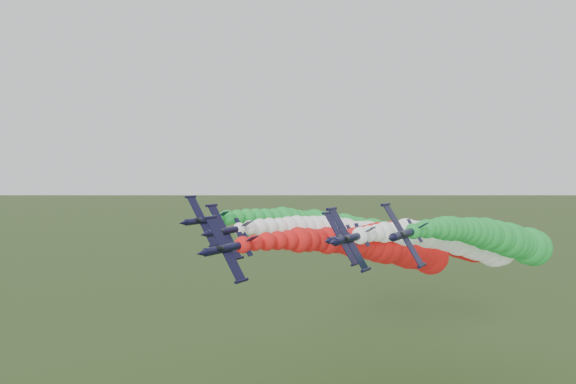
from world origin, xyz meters
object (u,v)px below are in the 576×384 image
at_px(jet_inner_left, 371,237).
at_px(jet_outer_right, 506,240).
at_px(jet_outer_left, 348,229).
at_px(jet_inner_right, 468,243).
at_px(jet_lead, 391,249).
at_px(jet_trail, 448,242).

height_order(jet_inner_left, jet_outer_right, jet_outer_right).
bearing_deg(jet_outer_right, jet_inner_left, -171.41).
height_order(jet_inner_left, jet_outer_left, jet_outer_left).
relative_size(jet_inner_right, jet_outer_left, 0.99).
bearing_deg(jet_inner_left, jet_lead, -50.24).
xyz_separation_m(jet_lead, jet_inner_right, (13.14, 10.85, 1.03)).
bearing_deg(jet_lead, jet_trail, 76.70).
xyz_separation_m(jet_outer_left, jet_outer_right, (36.70, 0.19, -0.06)).
xyz_separation_m(jet_lead, jet_outer_right, (19.91, 15.20, 1.57)).
relative_size(jet_inner_left, jet_outer_left, 0.99).
bearing_deg(jet_inner_right, jet_outer_left, 172.08).
distance_m(jet_lead, jet_inner_left, 14.10).
relative_size(jet_lead, jet_outer_left, 1.00).
bearing_deg(jet_outer_right, jet_outer_left, -179.71).
bearing_deg(jet_outer_left, jet_outer_right, 0.29).
distance_m(jet_lead, jet_trail, 23.90).
distance_m(jet_inner_left, jet_trail, 19.15).
height_order(jet_inner_left, jet_trail, jet_inner_left).
relative_size(jet_lead, jet_inner_right, 1.01).
xyz_separation_m(jet_inner_left, jet_outer_left, (-7.78, 4.18, 0.92)).
relative_size(jet_inner_right, jet_trail, 1.00).
relative_size(jet_outer_right, jet_trail, 1.01).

